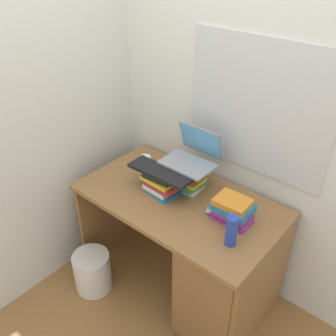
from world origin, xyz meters
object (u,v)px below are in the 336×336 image
keyboard (160,172)px  mug (146,162)px  laptop (193,154)px  water_bottle (231,231)px  book_stack_tall (186,177)px  computer_mouse (212,209)px  desk (215,266)px  book_stack_side (233,210)px  book_stack_keyboard_riser (161,183)px  wastebasket (92,271)px

keyboard → mug: 0.34m
laptop → water_bottle: bearing=-32.2°
book_stack_tall → computer_mouse: (0.27, -0.09, -0.07)m
desk → keyboard: size_ratio=3.03×
computer_mouse → mug: size_ratio=0.91×
desk → laptop: laptop is taller
computer_mouse → desk: bearing=-31.7°
book_stack_tall → keyboard: (-0.08, -0.15, 0.08)m
desk → book_stack_side: book_stack_side is taller
book_stack_side → keyboard: bearing=-171.5°
desk → computer_mouse: computer_mouse is taller
book_stack_keyboard_riser → keyboard: size_ratio=0.57×
computer_mouse → mug: (-0.62, 0.09, 0.03)m
mug → computer_mouse: bearing=-8.4°
book_stack_side → keyboard: 0.49m
desk → wastebasket: (-0.76, -0.38, -0.27)m
book_stack_side → water_bottle: size_ratio=1.24×
book_stack_tall → book_stack_side: bearing=-11.6°
book_stack_side → laptop: bearing=160.5°
book_stack_tall → laptop: laptop is taller
desk → book_stack_keyboard_riser: 0.61m
book_stack_side → laptop: (-0.39, 0.14, 0.15)m
mug → water_bottle: bearing=-16.6°
laptop → water_bottle: size_ratio=1.77×
wastebasket → keyboard: bearing=49.9°
book_stack_side → mug: bearing=173.6°
desk → keyboard: (-0.44, -0.01, 0.51)m
desk → book_stack_keyboard_riser: book_stack_keyboard_riser is taller
keyboard → wastebasket: size_ratio=1.43×
book_stack_side → book_stack_tall: bearing=168.4°
desk → water_bottle: water_bottle is taller
wastebasket → mug: bearing=85.5°
mug → wastebasket: 0.86m
book_stack_keyboard_riser → wastebasket: (-0.32, -0.38, -0.70)m
computer_mouse → wastebasket: bearing=-146.5°
keyboard → computer_mouse: bearing=8.6°
laptop → mug: laptop is taller
book_stack_side → water_bottle: bearing=-60.0°
water_bottle → computer_mouse: bearing=144.7°
book_stack_keyboard_riser → book_stack_side: bearing=8.1°
book_stack_side → mug: (-0.75, 0.08, -0.03)m
book_stack_tall → mug: size_ratio=2.11×
mug → book_stack_keyboard_riser: bearing=-29.3°
laptop → desk: bearing=-29.9°
keyboard → computer_mouse: keyboard is taller
book_stack_tall → mug: bearing=179.4°
water_bottle → wastebasket: water_bottle is taller
desk → book_stack_keyboard_riser: size_ratio=5.29×
book_stack_keyboard_riser → book_stack_side: size_ratio=1.07×
book_stack_side → water_bottle: 0.20m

